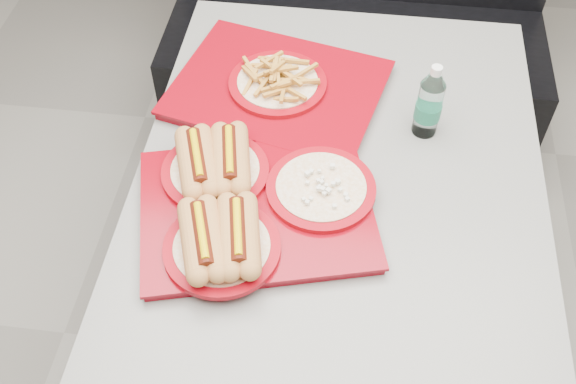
# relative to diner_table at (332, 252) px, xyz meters

# --- Properties ---
(ground) EXTENTS (6.00, 6.00, 0.00)m
(ground) POSITION_rel_diner_table_xyz_m (0.00, 0.00, -0.58)
(ground) COLOR gray
(ground) RESTS_ON ground
(diner_table) EXTENTS (0.92, 1.42, 0.75)m
(diner_table) POSITION_rel_diner_table_xyz_m (0.00, 0.00, 0.00)
(diner_table) COLOR black
(diner_table) RESTS_ON ground
(booth_bench) EXTENTS (1.30, 0.57, 1.35)m
(booth_bench) POSITION_rel_diner_table_xyz_m (0.00, 1.09, -0.18)
(booth_bench) COLOR black
(booth_bench) RESTS_ON ground
(tray_near) EXTENTS (0.56, 0.48, 0.11)m
(tray_near) POSITION_rel_diner_table_xyz_m (-0.19, -0.04, 0.20)
(tray_near) COLOR maroon
(tray_near) RESTS_ON diner_table
(tray_far) EXTENTS (0.57, 0.49, 0.10)m
(tray_far) POSITION_rel_diner_table_xyz_m (-0.17, 0.34, 0.19)
(tray_far) COLOR maroon
(tray_far) RESTS_ON diner_table
(water_bottle) EXTENTS (0.06, 0.06, 0.19)m
(water_bottle) POSITION_rel_diner_table_xyz_m (0.19, 0.26, 0.25)
(water_bottle) COLOR silver
(water_bottle) RESTS_ON diner_table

